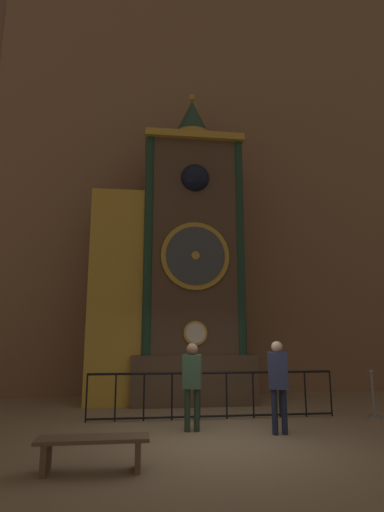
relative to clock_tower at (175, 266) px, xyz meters
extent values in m
plane|color=#847056|center=(0.43, -3.92, -3.63)|extent=(28.00, 28.00, 0.00)
cube|color=#846047|center=(0.43, 1.47, 3.90)|extent=(24.00, 0.30, 15.05)
cube|color=brown|center=(0.47, 0.03, -3.00)|extent=(3.22, 1.61, 1.25)
cube|color=brown|center=(0.47, 0.03, 0.67)|extent=(2.58, 1.40, 6.10)
cube|color=gold|center=(0.47, -0.08, 3.61)|extent=(2.78, 1.54, 0.20)
cylinder|color=gold|center=(0.47, -0.70, -1.83)|extent=(0.61, 0.05, 0.61)
cylinder|color=silver|center=(0.47, -0.73, -1.83)|extent=(0.50, 0.03, 0.50)
cylinder|color=gold|center=(0.47, -0.70, 0.18)|extent=(1.82, 0.07, 1.82)
cylinder|color=#3D424C|center=(0.47, -0.75, 0.18)|extent=(1.57, 0.04, 1.57)
cylinder|color=gold|center=(0.47, -0.77, 0.18)|extent=(0.22, 0.03, 0.22)
cube|color=#30241B|center=(0.47, -0.18, 2.37)|extent=(1.00, 0.42, 1.00)
sphere|color=black|center=(0.47, -0.60, 2.37)|extent=(0.80, 0.80, 0.80)
cylinder|color=#193828|center=(-0.77, -0.60, 0.67)|extent=(0.26, 0.26, 6.10)
cylinder|color=#193828|center=(1.71, -0.60, 0.67)|extent=(0.26, 0.26, 6.10)
cylinder|color=gold|center=(0.47, 0.03, 3.86)|extent=(1.09, 1.09, 0.30)
cone|color=#1C3D2C|center=(0.47, 0.03, 4.57)|extent=(1.04, 1.04, 1.11)
sphere|color=gold|center=(0.47, 0.03, 5.25)|extent=(0.20, 0.20, 0.20)
cube|color=brown|center=(-1.57, 0.08, -0.82)|extent=(1.40, 1.19, 5.62)
cube|color=gold|center=(-1.57, -0.53, -0.82)|extent=(1.47, 0.06, 5.62)
cylinder|color=black|center=(-2.00, -2.12, -3.14)|extent=(0.04, 0.04, 0.97)
cylinder|color=black|center=(-1.40, -2.12, -3.14)|extent=(0.04, 0.04, 0.97)
cylinder|color=black|center=(-0.81, -2.12, -3.14)|extent=(0.04, 0.04, 0.97)
cylinder|color=black|center=(-0.22, -2.12, -3.14)|extent=(0.04, 0.04, 0.97)
cylinder|color=black|center=(0.37, -2.12, -3.14)|extent=(0.04, 0.04, 0.97)
cylinder|color=black|center=(0.96, -2.12, -3.14)|extent=(0.04, 0.04, 0.97)
cylinder|color=black|center=(1.55, -2.12, -3.14)|extent=(0.04, 0.04, 0.97)
cylinder|color=black|center=(2.14, -2.12, -3.14)|extent=(0.04, 0.04, 0.97)
cylinder|color=black|center=(2.74, -2.12, -3.14)|extent=(0.04, 0.04, 0.97)
cylinder|color=black|center=(3.33, -2.12, -3.14)|extent=(0.04, 0.04, 0.97)
cylinder|color=black|center=(0.67, -2.12, -2.68)|extent=(5.32, 0.05, 0.05)
cylinder|color=black|center=(0.67, -2.12, -3.57)|extent=(5.32, 0.04, 0.04)
cylinder|color=#213427|center=(-0.01, -3.14, -3.24)|extent=(0.11, 0.11, 0.77)
cylinder|color=#213427|center=(0.17, -3.14, -3.24)|extent=(0.11, 0.11, 0.77)
cube|color=#385642|center=(0.08, -3.14, -2.55)|extent=(0.39, 0.31, 0.63)
sphere|color=#8C664C|center=(0.08, -3.14, -2.13)|extent=(0.22, 0.22, 0.22)
cylinder|color=#1B213A|center=(1.55, -3.56, -3.23)|extent=(0.11, 0.11, 0.79)
cylinder|color=#1B213A|center=(1.73, -3.56, -3.23)|extent=(0.11, 0.11, 0.79)
cube|color=navy|center=(1.64, -3.56, -2.51)|extent=(0.38, 0.29, 0.67)
sphere|color=beige|center=(1.64, -3.56, -2.08)|extent=(0.21, 0.21, 0.21)
cylinder|color=gray|center=(4.18, -2.37, -3.61)|extent=(0.28, 0.28, 0.04)
cylinder|color=gray|center=(4.18, -2.37, -3.17)|extent=(0.06, 0.06, 0.92)
sphere|color=gray|center=(4.18, -2.37, -2.67)|extent=(0.09, 0.09, 0.09)
cube|color=brown|center=(-1.50, -5.16, -3.21)|extent=(1.50, 0.40, 0.05)
cube|color=brown|center=(-2.09, -5.16, -3.43)|extent=(0.08, 0.36, 0.39)
cube|color=brown|center=(-0.90, -5.16, -3.43)|extent=(0.08, 0.36, 0.39)
camera|label=1|loc=(-0.87, -10.98, -1.81)|focal=28.00mm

